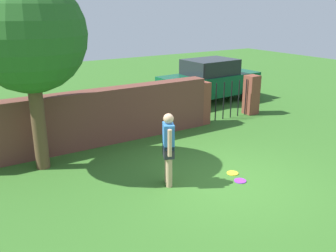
{
  "coord_description": "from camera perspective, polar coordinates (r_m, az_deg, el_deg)",
  "views": [
    {
      "loc": [
        -5.09,
        -5.56,
        3.74
      ],
      "look_at": [
        -0.57,
        1.57,
        1.0
      ],
      "focal_mm": 39.56,
      "sensor_mm": 36.0,
      "label": 1
    }
  ],
  "objects": [
    {
      "name": "ground_plane",
      "position": [
        8.41,
        9.12,
        -8.65
      ],
      "size": [
        40.0,
        40.0,
        0.0
      ],
      "primitive_type": "plane",
      "color": "#336623"
    },
    {
      "name": "brick_wall",
      "position": [
        10.47,
        -10.99,
        1.24
      ],
      "size": [
        7.14,
        0.5,
        1.57
      ],
      "primitive_type": "cube",
      "color": "brown",
      "rests_on": "ground"
    },
    {
      "name": "tree",
      "position": [
        8.82,
        -20.67,
        12.83
      ],
      "size": [
        2.55,
        2.55,
        4.42
      ],
      "color": "brown",
      "rests_on": "ground"
    },
    {
      "name": "person",
      "position": [
        7.89,
        0.07,
        -3.12
      ],
      "size": [
        0.35,
        0.5,
        1.62
      ],
      "rotation": [
        0.0,
        0.0,
        -2.02
      ],
      "color": "tan",
      "rests_on": "ground"
    },
    {
      "name": "fence_gate",
      "position": [
        12.94,
        9.15,
        4.16
      ],
      "size": [
        2.69,
        0.44,
        1.4
      ],
      "color": "brown",
      "rests_on": "ground"
    },
    {
      "name": "car",
      "position": [
        15.22,
        6.44,
        6.97
      ],
      "size": [
        4.28,
        2.09,
        1.72
      ],
      "rotation": [
        0.0,
        0.0,
        0.05
      ],
      "color": "#0C4C2D",
      "rests_on": "ground"
    },
    {
      "name": "frisbee_purple",
      "position": [
        8.54,
        11.06,
        -8.28
      ],
      "size": [
        0.27,
        0.27,
        0.02
      ],
      "primitive_type": "cylinder",
      "color": "purple",
      "rests_on": "ground"
    },
    {
      "name": "frisbee_yellow",
      "position": [
        8.87,
        9.92,
        -7.16
      ],
      "size": [
        0.27,
        0.27,
        0.02
      ],
      "primitive_type": "cylinder",
      "color": "yellow",
      "rests_on": "ground"
    }
  ]
}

